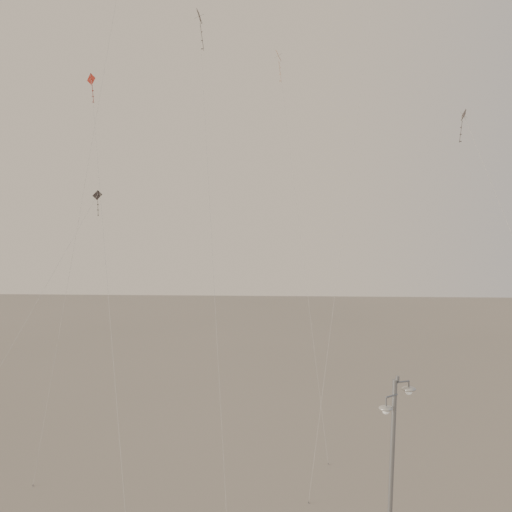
{
  "coord_description": "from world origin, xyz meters",
  "views": [
    {
      "loc": [
        -0.81,
        -20.73,
        14.19
      ],
      "look_at": [
        -2.07,
        5.0,
        12.39
      ],
      "focal_mm": 40.0,
      "sensor_mm": 36.0,
      "label": 1
    }
  ],
  "objects": [
    {
      "name": "street_lamp",
      "position": [
        3.24,
        -0.03,
        4.45
      ],
      "size": [
        1.45,
        1.09,
        8.35
      ],
      "color": "gray",
      "rests_on": "ground"
    },
    {
      "name": "kite_1",
      "position": [
        -5.04,
        9.74,
        19.83
      ],
      "size": [
        2.63,
        9.79,
        25.75
      ],
      "rotation": [
        0.0,
        0.0,
        -1.08
      ],
      "color": "#2A2423",
      "rests_on": "ground"
    },
    {
      "name": "kite_2",
      "position": [
        5.03,
        19.66,
        27.59
      ],
      "size": [
        6.01,
        16.55,
        34.62
      ],
      "rotation": [
        0.0,
        0.0,
        1.36
      ],
      "color": "#944218",
      "rests_on": "ground"
    },
    {
      "name": "kite_3",
      "position": [
        -9.18,
        5.04,
        14.83
      ],
      "size": [
        5.74,
        13.06,
        21.56
      ],
      "rotation": [
        0.0,
        0.0,
        -0.17
      ],
      "color": "maroon",
      "rests_on": "ground"
    },
    {
      "name": "kite_4",
      "position": [
        9.81,
        7.88,
        14.6
      ],
      "size": [
        5.15,
        9.38,
        19.83
      ],
      "rotation": [
        0.0,
        0.0,
        1.94
      ],
      "color": "#2A2423",
      "rests_on": "ground"
    },
    {
      "name": "kite_5",
      "position": [
        -0.63,
        20.62,
        20.69
      ],
      "size": [
        3.26,
        12.53,
        26.7
      ],
      "rotation": [
        0.0,
        0.0,
        -1.26
      ],
      "color": "#944218",
      "rests_on": "ground"
    },
    {
      "name": "kite_6",
      "position": [
        -12.99,
        8.39,
        10.96
      ],
      "size": [
        5.47,
        11.71,
        15.69
      ],
      "rotation": [
        0.0,
        0.0,
        0.2
      ],
      "color": "#2A2423",
      "rests_on": "ground"
    }
  ]
}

